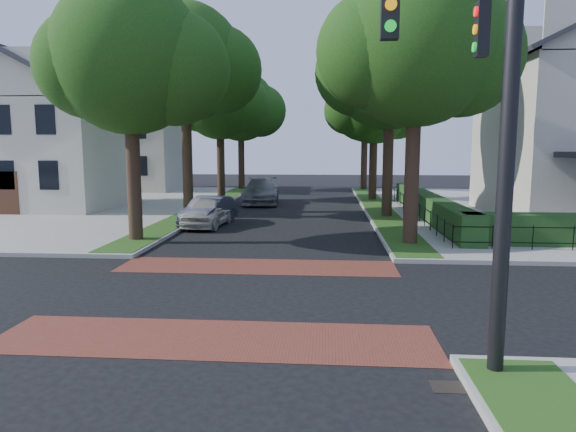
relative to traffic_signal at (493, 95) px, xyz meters
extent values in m
plane|color=black|center=(-4.89, 4.41, -4.71)|extent=(120.00, 120.00, 0.00)
cube|color=brown|center=(-4.89, 7.61, -4.70)|extent=(9.00, 2.20, 0.01)
cube|color=brown|center=(-4.89, 1.21, -4.70)|extent=(9.00, 2.20, 0.01)
cube|color=black|center=(-0.59, -0.59, -4.70)|extent=(0.65, 0.45, 0.01)
cube|color=#1F4915|center=(0.51, 23.51, -4.55)|extent=(1.60, 29.80, 0.02)
cube|color=#1F4915|center=(-10.29, 23.51, -4.55)|extent=(1.60, 29.80, 0.02)
cylinder|color=black|center=(0.61, 11.41, -0.88)|extent=(0.56, 0.56, 7.35)
sphere|color=#1A3E11|center=(0.61, 11.41, 3.00)|extent=(6.20, 6.20, 6.20)
sphere|color=#1A3E11|center=(2.32, 11.71, 2.60)|extent=(4.65, 4.65, 4.65)
sphere|color=#1A3E11|center=(-0.94, 11.21, 2.70)|extent=(4.34, 4.34, 4.34)
sphere|color=#1A3E11|center=(0.71, 12.96, 3.50)|extent=(4.03, 4.03, 4.03)
cylinder|color=black|center=(0.61, 19.41, -0.71)|extent=(0.56, 0.56, 7.70)
sphere|color=#1A3E11|center=(0.61, 19.41, 3.36)|extent=(6.60, 6.60, 6.60)
sphere|color=#1A3E11|center=(2.43, 19.71, 2.96)|extent=(4.95, 4.95, 4.95)
sphere|color=#1A3E11|center=(-1.04, 19.21, 3.06)|extent=(4.62, 4.62, 4.62)
sphere|color=#1A3E11|center=(0.71, 21.06, 3.86)|extent=(4.29, 4.29, 4.29)
cylinder|color=black|center=(0.61, 28.41, -1.23)|extent=(0.56, 0.56, 6.65)
sphere|color=#1A3E11|center=(0.61, 28.41, 2.28)|extent=(5.80, 5.80, 5.80)
sphere|color=#1A3E11|center=(2.21, 28.71, 1.88)|extent=(4.35, 4.35, 4.35)
sphere|color=#1A3E11|center=(-0.84, 28.21, 1.98)|extent=(4.06, 4.06, 4.06)
sphere|color=#1A3E11|center=(0.71, 29.86, 2.78)|extent=(3.77, 3.77, 3.77)
cylinder|color=black|center=(0.61, 37.41, -1.06)|extent=(0.56, 0.56, 7.00)
sphere|color=#1A3E11|center=(0.61, 37.41, 2.64)|extent=(6.00, 6.00, 6.00)
sphere|color=#1A3E11|center=(2.26, 37.71, 2.24)|extent=(4.50, 4.50, 4.50)
sphere|color=#1A3E11|center=(-0.89, 37.21, 2.34)|extent=(4.20, 4.20, 4.20)
sphere|color=#1A3E11|center=(0.71, 38.91, 3.14)|extent=(3.90, 3.90, 3.90)
cylinder|color=black|center=(-10.39, 11.41, -1.06)|extent=(0.56, 0.56, 7.00)
sphere|color=#1A3E11|center=(-10.39, 11.41, 2.64)|extent=(6.00, 6.00, 6.00)
sphere|color=#1A3E11|center=(-8.74, 11.71, 2.24)|extent=(4.50, 4.50, 4.50)
sphere|color=#1A3E11|center=(-11.89, 11.21, 2.34)|extent=(4.20, 4.20, 4.20)
sphere|color=#1A3E11|center=(-10.29, 12.91, 3.14)|extent=(3.90, 3.90, 3.90)
cylinder|color=black|center=(-10.39, 19.41, -0.53)|extent=(0.56, 0.56, 8.05)
sphere|color=#1A3E11|center=(-10.39, 19.41, 3.72)|extent=(6.40, 6.40, 6.40)
sphere|color=#1A3E11|center=(-8.63, 19.71, 3.32)|extent=(4.80, 4.80, 4.80)
sphere|color=#1A3E11|center=(-11.99, 19.21, 3.42)|extent=(4.48, 4.48, 4.48)
sphere|color=#1A3E11|center=(-10.29, 21.01, 4.22)|extent=(4.16, 4.16, 4.16)
cylinder|color=black|center=(-10.39, 28.41, -1.13)|extent=(0.56, 0.56, 6.86)
sphere|color=#1A3E11|center=(-10.39, 28.41, 2.50)|extent=(5.60, 5.60, 5.60)
sphere|color=#1A3E11|center=(-8.85, 28.71, 2.10)|extent=(4.20, 4.20, 4.20)
sphere|color=#1A3E11|center=(-11.79, 28.21, 2.20)|extent=(3.92, 3.92, 3.92)
sphere|color=#1A3E11|center=(-10.29, 29.81, 3.00)|extent=(3.64, 3.64, 3.64)
cylinder|color=black|center=(-10.39, 37.41, -0.99)|extent=(0.56, 0.56, 7.14)
sphere|color=#1A3E11|center=(-10.39, 37.41, 2.79)|extent=(6.20, 6.20, 6.20)
sphere|color=#1A3E11|center=(-8.68, 37.71, 2.39)|extent=(4.65, 4.65, 4.65)
sphere|color=#1A3E11|center=(-11.94, 37.21, 2.49)|extent=(4.34, 4.34, 4.34)
sphere|color=#1A3E11|center=(-10.29, 38.96, 3.29)|extent=(4.03, 4.03, 4.03)
cube|color=#143B17|center=(2.81, 19.41, -3.96)|extent=(1.00, 18.00, 1.20)
cube|color=beige|center=(-20.39, 22.41, -1.31)|extent=(9.00, 8.00, 6.50)
cube|color=brown|center=(-17.69, 20.81, 3.76)|extent=(0.80, 0.80, 3.64)
cube|color=beige|center=(-20.39, 36.41, -1.31)|extent=(9.00, 8.00, 6.50)
cube|color=brown|center=(-17.69, 34.81, 3.76)|extent=(0.80, 0.80, 3.64)
cylinder|color=black|center=(0.21, -0.19, -0.56)|extent=(0.26, 0.26, 8.00)
cube|color=black|center=(-1.69, -0.19, 1.34)|extent=(0.28, 0.22, 1.00)
cylinder|color=orange|center=(-1.69, -0.32, 1.34)|extent=(0.18, 0.05, 0.18)
cylinder|color=#0CB226|center=(-1.69, -0.32, 1.02)|extent=(0.18, 0.05, 0.18)
cube|color=black|center=(0.21, 1.51, 1.34)|extent=(0.22, 0.28, 1.00)
cylinder|color=red|center=(0.08, 1.51, 1.66)|extent=(0.05, 0.18, 0.18)
cylinder|color=orange|center=(0.08, 1.51, 1.34)|extent=(0.05, 0.18, 0.18)
cylinder|color=#0CB226|center=(0.08, 1.51, 1.02)|extent=(0.05, 0.18, 0.18)
imported|color=beige|center=(-8.49, 15.90, -3.98)|extent=(1.96, 4.34, 1.45)
imported|color=#1E212D|center=(-8.49, 16.30, -3.99)|extent=(2.21, 4.55, 1.44)
imported|color=slate|center=(-7.19, 26.42, -3.85)|extent=(2.83, 6.08, 1.72)
camera|label=1|loc=(-2.64, -8.65, -0.83)|focal=32.00mm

